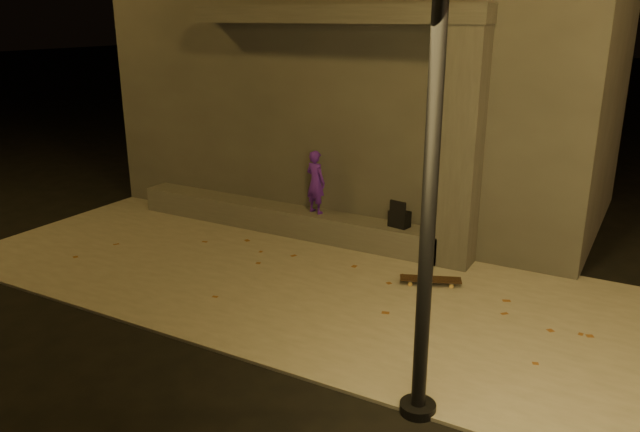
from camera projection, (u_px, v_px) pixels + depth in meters
The scene contains 9 objects.
ground at pixel (219, 343), 7.51m from camera, with size 120.00×120.00×0.00m, color black.
sidewalk at pixel (304, 282), 9.16m from camera, with size 11.00×4.40×0.04m, color slate.
building at pixel (374, 75), 12.55m from camera, with size 9.00×5.10×5.22m.
ledge at pixel (282, 219), 11.23m from camera, with size 6.00×0.55×0.45m, color #504E49.
column at pixel (461, 151), 9.26m from camera, with size 0.55×0.55×3.60m, color #3D3A37.
canopy at pixel (333, 14), 9.73m from camera, with size 5.00×0.70×0.28m, color #3D3A37.
skateboarder at pixel (316, 182), 10.67m from camera, with size 0.40×0.26×1.09m, color #4F1AAF.
backpack at pixel (400, 218), 10.06m from camera, with size 0.35×0.26×0.45m.
skateboard at pixel (431, 280), 9.00m from camera, with size 0.89×0.54×0.10m.
Camera 1 is at (4.33, -5.22, 3.76)m, focal length 35.00 mm.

